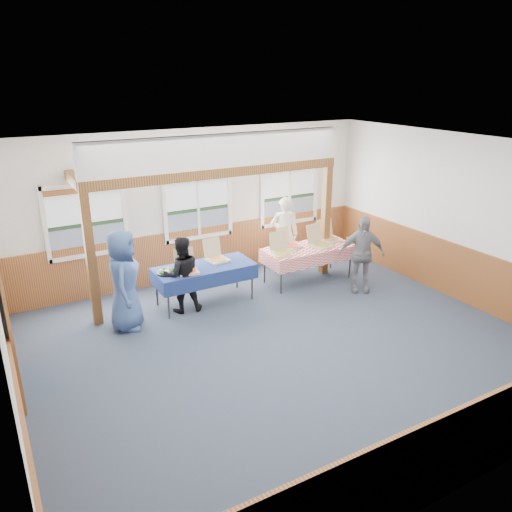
{
  "coord_description": "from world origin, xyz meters",
  "views": [
    {
      "loc": [
        -3.95,
        -6.09,
        4.23
      ],
      "look_at": [
        0.03,
        1.0,
        1.25
      ],
      "focal_mm": 35.0,
      "sensor_mm": 36.0,
      "label": 1
    }
  ],
  "objects": [
    {
      "name": "pizza_box_f",
      "position": [
        2.58,
        2.24,
        0.82
      ],
      "size": [
        0.41,
        0.5,
        0.43
      ],
      "rotation": [
        0.0,
        0.0,
        -0.04
      ],
      "color": "#D1B78B",
      "rests_on": "table_right"
    },
    {
      "name": "cased_opening",
      "position": [
        -3.96,
        0.9,
        1.05
      ],
      "size": [
        0.06,
        1.3,
        2.1
      ],
      "primitive_type": "cube",
      "color": "#2D2D2D",
      "rests_on": "wall_left"
    },
    {
      "name": "veggie_tray",
      "position": [
        -1.21,
        2.16,
        0.79
      ],
      "size": [
        0.38,
        0.38,
        0.09
      ],
      "color": "black",
      "rests_on": "table_left"
    },
    {
      "name": "pizza_box_c",
      "position": [
        1.19,
        2.0,
        0.82
      ],
      "size": [
        0.47,
        0.53,
        0.42
      ],
      "rotation": [
        0.0,
        0.0,
        -0.19
      ],
      "color": "#D1B78B",
      "rests_on": "table_right"
    },
    {
      "name": "table_right",
      "position": [
        1.93,
        2.1,
        0.7
      ],
      "size": [
        2.11,
        1.39,
        0.76
      ],
      "rotation": [
        0.0,
        0.0,
        0.28
      ],
      "color": "#2D2D2D",
      "rests_on": "floor"
    },
    {
      "name": "wainscot_back",
      "position": [
        0.0,
        3.48,
        0.55
      ],
      "size": [
        7.98,
        0.05,
        1.1
      ],
      "primitive_type": "cube",
      "color": "brown",
      "rests_on": "floor"
    },
    {
      "name": "window_right",
      "position": [
        2.3,
        3.46,
        1.68
      ],
      "size": [
        1.56,
        0.1,
        1.46
      ],
      "color": "white",
      "rests_on": "wall_back"
    },
    {
      "name": "window_left",
      "position": [
        -2.3,
        3.46,
        1.68
      ],
      "size": [
        1.56,
        0.1,
        1.46
      ],
      "color": "white",
      "rests_on": "wall_back"
    },
    {
      "name": "person_grey",
      "position": [
        2.55,
        1.13,
        0.8
      ],
      "size": [
        1.0,
        0.8,
        1.59
      ],
      "primitive_type": "imported",
      "rotation": [
        0.0,
        0.0,
        -0.52
      ],
      "color": "gray",
      "rests_on": "floor"
    },
    {
      "name": "wall_back",
      "position": [
        0.0,
        3.5,
        1.6
      ],
      "size": [
        8.0,
        0.0,
        8.0
      ],
      "primitive_type": "plane",
      "rotation": [
        1.57,
        0.0,
        0.0
      ],
      "color": "silver",
      "rests_on": "floor"
    },
    {
      "name": "cross_beam",
      "position": [
        0.0,
        2.3,
        2.49
      ],
      "size": [
        5.15,
        0.18,
        0.18
      ],
      "primitive_type": "cube",
      "color": "#552E13",
      "rests_on": "post_left"
    },
    {
      "name": "post_left",
      "position": [
        -2.5,
        2.3,
        1.2
      ],
      "size": [
        0.15,
        0.15,
        2.4
      ],
      "primitive_type": "cube",
      "color": "#552E13",
      "rests_on": "floor"
    },
    {
      "name": "table_left",
      "position": [
        -0.46,
        2.16,
        0.7
      ],
      "size": [
        2.09,
        1.64,
        0.76
      ],
      "rotation": [
        0.0,
        0.0,
        -0.43
      ],
      "color": "#2D2D2D",
      "rests_on": "floor"
    },
    {
      "name": "man_blue",
      "position": [
        -2.07,
        1.88,
        0.9
      ],
      "size": [
        0.87,
        1.03,
        1.79
      ],
      "primitive_type": "imported",
      "rotation": [
        0.0,
        0.0,
        1.17
      ],
      "color": "#38548D",
      "rests_on": "floor"
    },
    {
      "name": "wainscot_front",
      "position": [
        0.0,
        -3.48,
        0.55
      ],
      "size": [
        7.98,
        0.05,
        1.1
      ],
      "primitive_type": "cube",
      "color": "brown",
      "rests_on": "floor"
    },
    {
      "name": "wainscot_left",
      "position": [
        -3.98,
        0.0,
        0.55
      ],
      "size": [
        0.05,
        6.98,
        1.1
      ],
      "primitive_type": "cube",
      "color": "brown",
      "rests_on": "floor"
    },
    {
      "name": "ceiling",
      "position": [
        0.0,
        0.0,
        3.2
      ],
      "size": [
        8.0,
        8.0,
        0.0
      ],
      "primitive_type": "plane",
      "rotation": [
        3.14,
        0.0,
        0.0
      ],
      "color": "white",
      "rests_on": "wall_back"
    },
    {
      "name": "window_mid",
      "position": [
        0.0,
        3.46,
        1.68
      ],
      "size": [
        1.56,
        0.1,
        1.46
      ],
      "color": "white",
      "rests_on": "wall_back"
    },
    {
      "name": "floor",
      "position": [
        0.0,
        0.0,
        0.0
      ],
      "size": [
        8.0,
        8.0,
        0.0
      ],
      "primitive_type": "plane",
      "color": "#2B3846",
      "rests_on": "ground"
    },
    {
      "name": "pizza_box_d",
      "position": [
        1.57,
        2.29,
        0.82
      ],
      "size": [
        0.48,
        0.54,
        0.4
      ],
      "rotation": [
        0.0,
        0.0,
        0.29
      ],
      "color": "#D1B78B",
      "rests_on": "table_right"
    },
    {
      "name": "post_right",
      "position": [
        2.5,
        2.3,
        1.2
      ],
      "size": [
        0.15,
        0.15,
        2.4
      ],
      "primitive_type": "cube",
      "color": "#552E13",
      "rests_on": "floor"
    },
    {
      "name": "wall_right",
      "position": [
        4.0,
        0.0,
        1.6
      ],
      "size": [
        0.0,
        8.0,
        8.0
      ],
      "primitive_type": "plane",
      "rotation": [
        1.57,
        0.0,
        -1.57
      ],
      "color": "silver",
      "rests_on": "floor"
    },
    {
      "name": "pizza_box_b",
      "position": [
        -0.12,
        2.32,
        0.82
      ],
      "size": [
        0.41,
        0.49,
        0.41
      ],
      "rotation": [
        0.0,
        0.0,
        0.1
      ],
      "color": "#D1B78B",
      "rests_on": "table_left"
    },
    {
      "name": "pizza_box_e",
      "position": [
        2.17,
        2.02,
        0.82
      ],
      "size": [
        0.46,
        0.54,
        0.44
      ],
      "rotation": [
        0.0,
        0.0,
        0.12
      ],
      "color": "#D1B78B",
      "rests_on": "table_right"
    },
    {
      "name": "woman_black",
      "position": [
        -0.97,
        2.03,
        0.73
      ],
      "size": [
        0.81,
        0.68,
        1.46
      ],
      "primitive_type": "imported",
      "rotation": [
        0.0,
        0.0,
        2.94
      ],
      "color": "black",
      "rests_on": "floor"
    },
    {
      "name": "woman_white",
      "position": [
        1.77,
        2.8,
        0.86
      ],
      "size": [
        0.74,
        0.64,
        1.72
      ],
      "primitive_type": "imported",
      "rotation": [
        0.0,
        0.0,
        2.71
      ],
      "color": "silver",
      "rests_on": "floor"
    },
    {
      "name": "wainscot_right",
      "position": [
        3.98,
        0.0,
        0.55
      ],
      "size": [
        0.05,
        6.98,
        1.1
      ],
      "primitive_type": "cube",
      "color": "brown",
      "rests_on": "floor"
    },
    {
      "name": "drink_glass",
      "position": [
        2.78,
        1.85,
        0.83
      ],
      "size": [
        0.07,
        0.07,
        0.15
      ],
      "primitive_type": "cylinder",
      "color": "#8B6317",
      "rests_on": "table_right"
    },
    {
      "name": "wall_front",
      "position": [
        0.0,
        -3.5,
        1.6
      ],
      "size": [
        8.0,
        0.0,
        8.0
      ],
      "primitive_type": "plane",
      "rotation": [
        -1.57,
        0.0,
        0.0
      ],
      "color": "silver",
      "rests_on": "floor"
    },
    {
      "name": "pizza_box_a",
      "position": [
        -0.86,
        2.05,
        0.82
      ],
      "size": [
        0.43,
        0.5,
        0.41
      ],
      "rotation": [
        0.0,
        0.0,
        -0.12
      ],
      "color": "#D1B78B",
      "rests_on": "table_left"
    }
  ]
}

